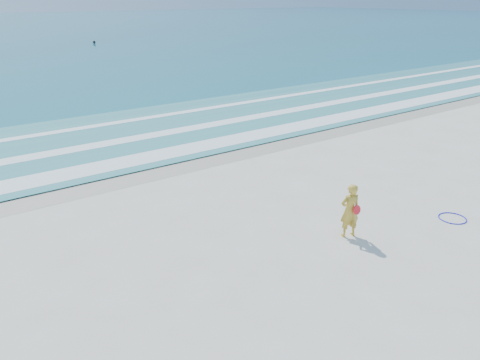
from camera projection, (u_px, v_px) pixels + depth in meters
ground at (332, 264)px, 11.87m from camera, size 400.00×400.00×0.00m
wet_sand at (166, 166)px, 18.64m from camera, size 400.00×2.40×0.00m
shallow at (117, 136)px, 22.38m from camera, size 400.00×10.00×0.01m
foam_near at (152, 156)px, 19.60m from camera, size 400.00×1.40×0.01m
foam_mid at (124, 140)px, 21.78m from camera, size 400.00×0.90×0.01m
foam_far at (99, 125)px, 24.26m from camera, size 400.00×0.60×0.01m
hoop at (452, 218)px, 14.25m from camera, size 0.95×0.95×0.03m
buoy at (94, 42)px, 65.37m from camera, size 0.39×0.39×0.39m
woman at (350, 211)px, 12.95m from camera, size 0.66×0.54×1.57m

